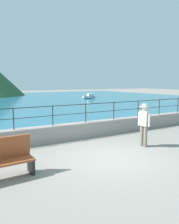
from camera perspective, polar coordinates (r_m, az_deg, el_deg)
ground_plane at (r=7.93m, az=5.45°, el=-11.70°), size 120.00×120.00×0.00m
promenade_wall at (r=10.48m, az=-4.96°, el=-4.89°), size 20.00×0.56×0.70m
railing at (r=10.32m, az=-5.02°, el=0.37°), size 18.44×0.04×0.90m
bench_main at (r=6.67m, az=-21.53°, el=-10.93°), size 1.73×0.64×1.13m
person_walking at (r=9.35m, az=13.65°, el=-2.70°), size 0.38×0.56×1.75m
boat_0 at (r=34.91m, az=-0.09°, el=3.92°), size 2.39×1.17×0.76m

